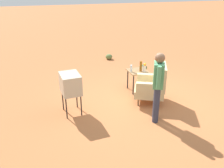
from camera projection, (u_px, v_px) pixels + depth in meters
ground_plane at (148, 103)px, 6.46m from camera, size 60.00×60.00×0.00m
armchair at (153, 85)px, 6.33m from camera, size 1.02×1.03×1.06m
side_table at (138, 74)px, 7.00m from camera, size 0.56×0.56×0.63m
tv_on_stand at (71, 84)px, 5.68m from camera, size 0.63×0.49×1.03m
person_standing at (158, 83)px, 5.32m from camera, size 0.52×0.36×1.64m
bottle_short_clear at (131, 68)px, 6.84m from camera, size 0.06×0.06×0.20m
bottle_tall_amber at (141, 66)px, 6.86m from camera, size 0.07×0.07×0.30m
flower_vase at (144, 67)px, 6.82m from camera, size 0.15×0.10×0.27m
shrub_near at (109, 57)px, 10.03m from camera, size 0.28×0.28×0.22m
shrub_mid at (143, 68)px, 8.74m from camera, size 0.30×0.30×0.23m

